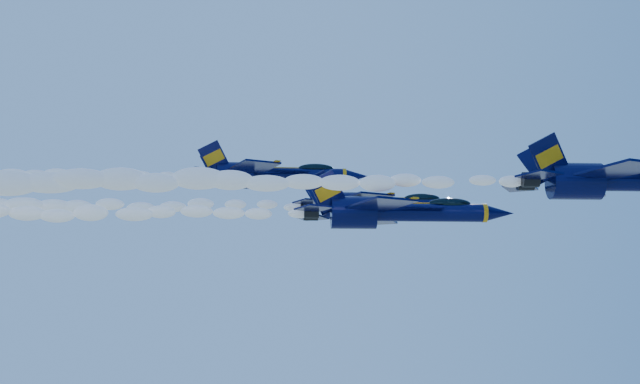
{
  "coord_description": "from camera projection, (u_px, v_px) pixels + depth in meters",
  "views": [
    {
      "loc": [
        -7.67,
        -80.66,
        138.2
      ],
      "look_at": [
        -3.22,
        -0.24,
        153.06
      ],
      "focal_mm": 50.0,
      "sensor_mm": 36.0,
      "label": 1
    }
  ],
  "objects": [
    {
      "name": "jet_lead",
      "position": [
        622.0,
        180.0,
        71.28
      ],
      "size": [
        19.16,
        15.72,
        7.12
      ],
      "color": "#050731"
    },
    {
      "name": "jet_third",
      "position": [
        377.0,
        205.0,
        84.04
      ],
      "size": [
        16.69,
        13.69,
        6.2
      ],
      "color": "#050731"
    },
    {
      "name": "jet_fourth",
      "position": [
        271.0,
        175.0,
        98.01
      ],
      "size": [
        19.14,
        15.7,
        7.11
      ],
      "color": "#050731"
    },
    {
      "name": "jet_second",
      "position": [
        395.0,
        212.0,
        76.01
      ],
      "size": [
        18.11,
        14.86,
        6.73
      ],
      "color": "#050731"
    },
    {
      "name": "smoke_trail_jet_lead",
      "position": [
        132.0,
        181.0,
        69.07
      ],
      "size": [
        61.44,
        2.59,
        2.34
      ],
      "primitive_type": "ellipsoid",
      "color": "white"
    }
  ]
}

